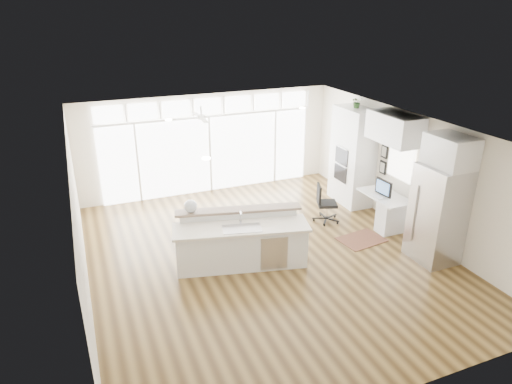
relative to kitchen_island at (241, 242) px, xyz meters
name	(u,v)px	position (x,y,z in m)	size (l,w,h in m)	color
floor	(267,256)	(0.60, 0.13, -0.54)	(7.00, 8.00, 0.02)	#432E14
ceiling	(268,130)	(0.60, 0.13, 2.17)	(7.00, 8.00, 0.02)	white
wall_back	(209,143)	(0.60, 4.13, 0.82)	(7.00, 0.04, 2.70)	silver
wall_front	(398,315)	(0.60, -3.87, 0.82)	(7.00, 0.04, 2.70)	silver
wall_left	(79,227)	(-2.90, 0.13, 0.82)	(0.04, 8.00, 2.70)	silver
wall_right	(410,173)	(4.10, 0.13, 0.82)	(0.04, 8.00, 2.70)	silver
glass_wall	(210,155)	(0.60, 4.07, 0.52)	(5.80, 0.06, 2.08)	white
transom_row	(208,106)	(0.60, 4.07, 1.85)	(5.90, 0.06, 0.40)	white
desk_window	(401,161)	(4.06, 0.43, 1.02)	(0.04, 0.85, 0.85)	white
ceiling_fan	(201,113)	(0.10, 2.93, 1.95)	(1.16, 1.16, 0.32)	white
recessed_lights	(264,128)	(0.60, 0.33, 2.15)	(3.40, 3.00, 0.02)	white
oven_cabinet	(352,156)	(3.77, 1.93, 0.72)	(0.64, 1.20, 2.50)	white
desk_nook	(384,210)	(3.73, 0.43, -0.15)	(0.72, 1.30, 0.76)	white
upper_cabinets	(395,128)	(3.77, 0.43, 1.82)	(0.64, 1.30, 0.64)	white
refrigerator	(437,214)	(3.71, -1.22, 0.47)	(0.76, 0.90, 2.00)	#B5B4B9
fridge_cabinet	(450,151)	(3.77, -1.22, 1.77)	(0.64, 0.90, 0.60)	white
framed_photos	(384,160)	(4.06, 1.05, 0.87)	(0.06, 0.22, 0.80)	black
kitchen_island	(241,242)	(0.00, 0.00, 0.00)	(2.65, 1.00, 1.05)	white
rug	(362,239)	(2.85, -0.02, -0.52)	(0.98, 0.71, 0.01)	#391A12
office_chair	(327,203)	(2.60, 1.11, -0.06)	(0.48, 0.45, 0.93)	black
fishbowl	(191,206)	(-0.83, 0.61, 0.66)	(0.26, 0.26, 0.26)	silver
monitor	(384,187)	(3.65, 0.43, 0.44)	(0.08, 0.50, 0.41)	black
keyboard	(377,196)	(3.48, 0.43, 0.24)	(0.13, 0.35, 0.02)	silver
potted_plant	(357,103)	(3.77, 1.93, 2.09)	(0.27, 0.30, 0.23)	#346129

